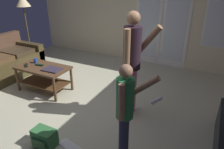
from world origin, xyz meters
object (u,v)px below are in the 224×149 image
object	(u,v)px
backpack	(44,138)
person_child	(126,106)
dvd_remote_slim	(39,65)
laptop_closed	(52,69)
floor_lamp	(23,4)
tv_remote_black	(26,65)
person_adult	(133,57)
cup_near_edge	(36,61)
coffee_table	(44,73)
loose_keyboard	(72,148)

from	to	relation	value
backpack	person_child	bearing A→B (deg)	15.63
dvd_remote_slim	backpack	bearing A→B (deg)	-54.22
backpack	laptop_closed	size ratio (longest dim) A/B	0.92
backpack	laptop_closed	bearing A→B (deg)	125.46
floor_lamp	tv_remote_black	world-z (taller)	floor_lamp
floor_lamp	backpack	world-z (taller)	floor_lamp
floor_lamp	tv_remote_black	size ratio (longest dim) A/B	9.96
person_child	laptop_closed	bearing A→B (deg)	155.26
person_adult	cup_near_edge	world-z (taller)	person_adult
person_adult	cup_near_edge	xyz separation A→B (m)	(-2.11, 0.06, -0.44)
backpack	tv_remote_black	bearing A→B (deg)	142.69
tv_remote_black	coffee_table	bearing A→B (deg)	60.47
tv_remote_black	dvd_remote_slim	xyz separation A→B (m)	(0.22, 0.13, 0.00)
dvd_remote_slim	tv_remote_black	bearing A→B (deg)	-158.00
coffee_table	tv_remote_black	size ratio (longest dim) A/B	5.98
coffee_table	cup_near_edge	xyz separation A→B (m)	(-0.27, 0.09, 0.18)
coffee_table	loose_keyboard	world-z (taller)	coffee_table
person_adult	person_child	distance (m)	1.00
coffee_table	backpack	distance (m)	1.63
loose_keyboard	laptop_closed	bearing A→B (deg)	138.83
laptop_closed	dvd_remote_slim	xyz separation A→B (m)	(-0.38, 0.05, -0.00)
dvd_remote_slim	person_child	bearing A→B (deg)	-31.18
person_adult	laptop_closed	distance (m)	1.64
person_adult	floor_lamp	xyz separation A→B (m)	(-3.47, 1.17, 0.48)
dvd_remote_slim	cup_near_edge	bearing A→B (deg)	147.18
laptop_closed	dvd_remote_slim	size ratio (longest dim) A/B	2.03
coffee_table	cup_near_edge	world-z (taller)	cup_near_edge
person_adult	dvd_remote_slim	xyz separation A→B (m)	(-1.94, -0.02, -0.48)
laptop_closed	cup_near_edge	distance (m)	0.56
person_adult	loose_keyboard	xyz separation A→B (m)	(-0.37, -1.11, -0.99)
loose_keyboard	tv_remote_black	distance (m)	2.09
person_child	cup_near_edge	size ratio (longest dim) A/B	13.60
loose_keyboard	laptop_closed	distance (m)	1.67
tv_remote_black	person_child	bearing A→B (deg)	23.86
backpack	cup_near_edge	world-z (taller)	cup_near_edge
loose_keyboard	coffee_table	bearing A→B (deg)	143.63
floor_lamp	loose_keyboard	bearing A→B (deg)	-36.35
backpack	loose_keyboard	size ratio (longest dim) A/B	0.69
loose_keyboard	floor_lamp	bearing A→B (deg)	143.65
person_adult	dvd_remote_slim	world-z (taller)	person_adult
loose_keyboard	cup_near_edge	bearing A→B (deg)	146.00
person_child	tv_remote_black	size ratio (longest dim) A/B	7.45
floor_lamp	cup_near_edge	world-z (taller)	floor_lamp
laptop_closed	tv_remote_black	xyz separation A→B (m)	(-0.59, -0.08, -0.00)
person_child	tv_remote_black	xyz separation A→B (m)	(-2.46, 0.78, -0.24)
coffee_table	cup_near_edge	size ratio (longest dim) A/B	10.92
coffee_table	laptop_closed	bearing A→B (deg)	-7.32
cup_near_edge	dvd_remote_slim	xyz separation A→B (m)	(0.17, -0.07, -0.04)
person_adult	person_child	bearing A→B (deg)	-72.03
person_adult	loose_keyboard	world-z (taller)	person_adult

